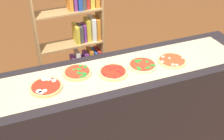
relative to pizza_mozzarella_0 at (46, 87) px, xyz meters
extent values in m
cube|color=black|center=(0.54, 0.03, -0.49)|extent=(2.63, 0.63, 0.96)
cube|color=tan|center=(0.54, 0.03, -0.01)|extent=(2.29, 0.46, 0.00)
cylinder|color=tan|center=(0.00, 0.00, 0.00)|extent=(0.24, 0.24, 0.02)
cylinder|color=#AD2314|center=(0.00, 0.00, 0.01)|extent=(0.21, 0.21, 0.00)
cylinder|color=#EFE5CC|center=(0.03, 0.07, 0.01)|extent=(0.04, 0.04, 0.00)
cylinder|color=#EFE5CC|center=(-0.05, -0.07, 0.01)|extent=(0.04, 0.04, 0.00)
cylinder|color=#EFE5CC|center=(-0.06, -0.05, 0.01)|extent=(0.04, 0.04, 0.00)
cylinder|color=#EFE5CC|center=(-0.02, -0.06, 0.01)|extent=(0.03, 0.03, 0.00)
cylinder|color=#EFE5CC|center=(0.07, 0.04, 0.01)|extent=(0.04, 0.04, 0.00)
cylinder|color=#EFE5CC|center=(0.00, 0.09, 0.01)|extent=(0.04, 0.04, 0.00)
cylinder|color=tan|center=(0.27, 0.11, 0.00)|extent=(0.23, 0.23, 0.02)
cylinder|color=red|center=(0.27, 0.11, 0.01)|extent=(0.20, 0.20, 0.00)
ellipsoid|color=#286B23|center=(0.25, 0.14, 0.01)|extent=(0.04, 0.04, 0.00)
ellipsoid|color=#286B23|center=(0.31, 0.04, 0.01)|extent=(0.03, 0.04, 0.00)
ellipsoid|color=#286B23|center=(0.31, 0.17, 0.01)|extent=(0.04, 0.04, 0.00)
ellipsoid|color=#286B23|center=(0.30, 0.06, 0.01)|extent=(0.05, 0.03, 0.00)
ellipsoid|color=#286B23|center=(0.27, 0.07, 0.01)|extent=(0.04, 0.05, 0.00)
ellipsoid|color=#286B23|center=(0.30, 0.03, 0.01)|extent=(0.02, 0.05, 0.00)
ellipsoid|color=#286B23|center=(0.28, 0.02, 0.01)|extent=(0.04, 0.04, 0.00)
ellipsoid|color=#286B23|center=(0.31, 0.04, 0.01)|extent=(0.04, 0.03, 0.00)
ellipsoid|color=#286B23|center=(0.35, 0.15, 0.01)|extent=(0.05, 0.06, 0.00)
ellipsoid|color=#286B23|center=(0.29, 0.13, 0.01)|extent=(0.05, 0.06, 0.00)
cylinder|color=#DBB26B|center=(0.54, 0.00, 0.00)|extent=(0.24, 0.24, 0.02)
cylinder|color=#AD2314|center=(0.54, 0.00, 0.01)|extent=(0.20, 0.20, 0.00)
cylinder|color=maroon|center=(0.60, -0.02, 0.01)|extent=(0.03, 0.03, 0.00)
cylinder|color=maroon|center=(0.61, 0.04, 0.01)|extent=(0.03, 0.03, 0.00)
cylinder|color=maroon|center=(0.59, -0.04, 0.01)|extent=(0.03, 0.03, 0.00)
cylinder|color=maroon|center=(0.57, 0.04, 0.01)|extent=(0.03, 0.03, 0.00)
cylinder|color=maroon|center=(0.53, 0.04, 0.01)|extent=(0.03, 0.03, 0.00)
cylinder|color=maroon|center=(0.52, 0.08, 0.01)|extent=(0.03, 0.03, 0.00)
cylinder|color=maroon|center=(0.58, -0.01, 0.01)|extent=(0.03, 0.03, 0.00)
cylinder|color=maroon|center=(0.52, -0.09, 0.01)|extent=(0.03, 0.03, 0.00)
cylinder|color=maroon|center=(0.45, -0.02, 0.01)|extent=(0.03, 0.03, 0.00)
cylinder|color=#E5C17F|center=(0.81, 0.02, 0.00)|extent=(0.24, 0.24, 0.02)
cylinder|color=red|center=(0.81, 0.02, 0.01)|extent=(0.21, 0.21, 0.00)
ellipsoid|color=#286B23|center=(0.81, 0.08, 0.01)|extent=(0.04, 0.03, 0.00)
ellipsoid|color=#286B23|center=(0.89, -0.04, 0.01)|extent=(0.04, 0.04, 0.00)
ellipsoid|color=#286B23|center=(0.83, -0.05, 0.01)|extent=(0.03, 0.04, 0.00)
ellipsoid|color=#286B23|center=(0.86, 0.03, 0.01)|extent=(0.05, 0.05, 0.00)
ellipsoid|color=#286B23|center=(0.87, -0.04, 0.01)|extent=(0.04, 0.05, 0.00)
ellipsoid|color=#286B23|center=(0.78, 0.06, 0.01)|extent=(0.04, 0.05, 0.00)
ellipsoid|color=#286B23|center=(0.81, -0.06, 0.01)|extent=(0.05, 0.04, 0.00)
ellipsoid|color=#286B23|center=(0.81, 0.07, 0.01)|extent=(0.05, 0.03, 0.00)
ellipsoid|color=#286B23|center=(0.80, 0.07, 0.01)|extent=(0.03, 0.04, 0.00)
ellipsoid|color=#286B23|center=(0.75, -0.02, 0.01)|extent=(0.05, 0.05, 0.00)
ellipsoid|color=#286B23|center=(0.78, 0.08, 0.01)|extent=(0.05, 0.04, 0.00)
ellipsoid|color=#286B23|center=(0.75, -0.05, 0.01)|extent=(0.04, 0.05, 0.00)
cylinder|color=#DBB26B|center=(1.07, -0.01, 0.00)|extent=(0.25, 0.25, 0.02)
cylinder|color=red|center=(1.07, -0.01, 0.01)|extent=(0.22, 0.22, 0.00)
cylinder|color=#C6B28E|center=(1.06, 0.01, 0.01)|extent=(0.02, 0.02, 0.01)
cylinder|color=#C6B28E|center=(1.03, 0.07, 0.01)|extent=(0.03, 0.03, 0.01)
cylinder|color=#C6B28E|center=(0.98, -0.02, 0.01)|extent=(0.03, 0.03, 0.01)
cylinder|color=#C6B28E|center=(1.03, -0.09, 0.01)|extent=(0.03, 0.03, 0.01)
cylinder|color=#C6B28E|center=(1.02, 0.05, 0.01)|extent=(0.03, 0.03, 0.01)
cylinder|color=#C6B28E|center=(1.06, -0.11, 0.01)|extent=(0.03, 0.03, 0.01)
cylinder|color=#C6B28E|center=(1.17, -0.03, 0.01)|extent=(0.02, 0.02, 0.01)
cube|color=#A87A47|center=(0.77, 1.00, -0.20)|extent=(0.03, 0.23, 1.54)
cube|color=#A87A47|center=(0.06, 0.97, -0.20)|extent=(0.03, 0.23, 1.54)
cube|color=#A87A47|center=(0.42, 0.98, -0.96)|extent=(0.70, 0.25, 0.02)
cube|color=orange|center=(0.73, 0.99, -0.85)|extent=(0.05, 0.18, 0.21)
cube|color=silver|center=(0.68, 0.99, -0.87)|extent=(0.04, 0.18, 0.17)
cube|color=#47423D|center=(0.64, 0.99, -0.85)|extent=(0.04, 0.16, 0.21)
cube|color=#753384|center=(0.60, 0.99, -0.84)|extent=(0.04, 0.18, 0.23)
cube|color=#A87A47|center=(0.42, 0.98, -0.58)|extent=(0.70, 0.25, 0.02)
cube|color=#B22823|center=(0.73, 0.99, -0.46)|extent=(0.04, 0.18, 0.23)
cube|color=#234799|center=(0.69, 0.99, -0.46)|extent=(0.04, 0.18, 0.22)
cube|color=orange|center=(0.64, 0.99, -0.45)|extent=(0.05, 0.16, 0.25)
cube|color=#753384|center=(0.58, 0.99, -0.46)|extent=(0.05, 0.13, 0.22)
cube|color=#753384|center=(0.54, 0.99, -0.49)|extent=(0.04, 0.18, 0.17)
cube|color=silver|center=(0.48, 0.98, -0.45)|extent=(0.05, 0.14, 0.26)
cube|color=#753384|center=(0.43, 0.98, -0.48)|extent=(0.05, 0.17, 0.19)
cube|color=#A87A47|center=(0.42, 0.98, -0.20)|extent=(0.70, 0.25, 0.02)
cube|color=orange|center=(0.73, 0.99, -0.07)|extent=(0.05, 0.17, 0.24)
cube|color=silver|center=(0.68, 0.99, -0.07)|extent=(0.05, 0.19, 0.26)
cube|color=gold|center=(0.62, 0.99, -0.07)|extent=(0.05, 0.14, 0.25)
cube|color=#753384|center=(0.58, 0.99, -0.10)|extent=(0.03, 0.13, 0.20)
cube|color=#47423D|center=(0.54, 0.99, -0.10)|extent=(0.04, 0.15, 0.19)
cube|color=gold|center=(0.49, 0.98, -0.10)|extent=(0.04, 0.18, 0.20)
cube|color=#A87A47|center=(0.42, 0.98, 0.17)|extent=(0.70, 0.25, 0.02)
cube|color=#B22823|center=(0.63, 0.99, 0.27)|extent=(0.04, 0.15, 0.16)
cube|color=#234799|center=(0.54, 0.99, 0.28)|extent=(0.05, 0.19, 0.18)
cube|color=orange|center=(0.45, 0.98, 0.27)|extent=(0.04, 0.15, 0.18)
camera|label=1|loc=(-0.15, -1.72, 1.25)|focal=44.74mm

